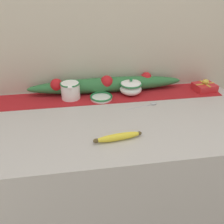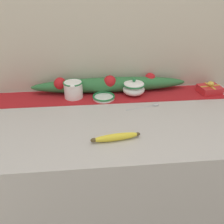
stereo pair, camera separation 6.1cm
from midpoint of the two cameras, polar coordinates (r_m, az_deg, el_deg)
The scene contains 10 objects.
countertop at distance 1.55m, azimuth -0.60°, elevation -15.84°, with size 1.47×0.74×0.90m, color #B7B2AD.
back_wall at distance 1.52m, azimuth -2.97°, elevation 15.97°, with size 2.27×0.04×2.40m, color #B7AD99.
table_runner at distance 1.49m, azimuth -2.12°, elevation 3.70°, with size 1.36×0.21×0.00m, color #A8191E.
cream_pitcher at distance 1.46m, azimuth -10.67°, elevation 4.98°, with size 0.11×0.13×0.10m.
sugar_bowl at distance 1.49m, azimuth 3.14°, elevation 5.66°, with size 0.13×0.13×0.10m.
small_dish at distance 1.45m, azimuth -3.67°, elevation 3.35°, with size 0.13×0.13×0.02m.
banana at distance 1.09m, azimuth -0.25°, elevation -5.76°, with size 0.22×0.06×0.03m.
spoon at distance 1.40m, azimuth 7.67°, elevation 1.79°, with size 0.19×0.06×0.01m.
gift_box at distance 1.65m, azimuth 19.41°, elevation 5.49°, with size 0.14×0.12×0.07m.
poinsettia_garland at distance 1.52m, azimuth -2.59°, elevation 6.30°, with size 0.94×0.10×0.11m.
Camera 1 is at (-0.18, -1.08, 1.55)m, focal length 40.00 mm.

